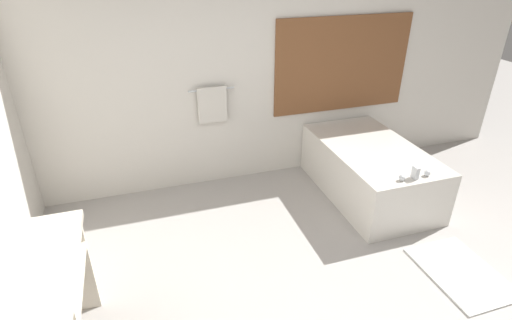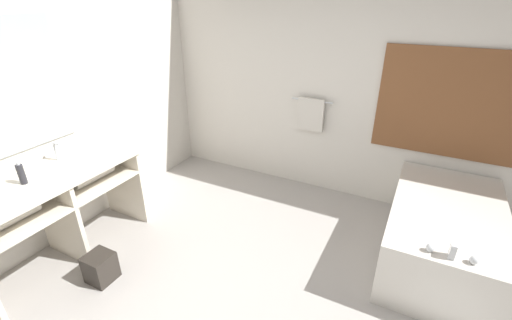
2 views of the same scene
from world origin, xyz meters
name	(u,v)px [view 2 (image 2 of 2)]	position (x,y,z in m)	size (l,w,h in m)	color
ground_plane	(249,316)	(0.00, 0.00, 0.00)	(16.00, 16.00, 0.00)	#A8A39E
wall_back_with_blinds	(344,86)	(0.05, 2.23, 1.35)	(7.40, 0.13, 2.70)	silver
wall_left_with_mirror	(24,111)	(-2.23, 0.00, 1.35)	(0.08, 7.40, 2.70)	silver
vanity_counter	(56,197)	(-1.87, -0.15, 0.65)	(0.63, 1.55, 0.89)	beige
sink_faucet	(56,151)	(-2.04, 0.06, 0.98)	(0.09, 0.04, 0.18)	silver
bathtub	(443,232)	(1.28, 1.38, 0.32)	(0.93, 1.61, 0.71)	silver
soap_dispenser	(21,174)	(-1.89, -0.35, 0.98)	(0.05, 0.05, 0.20)	#28282D
waste_bin	(101,267)	(-1.34, -0.24, 0.13)	(0.22, 0.22, 0.26)	#2D2823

